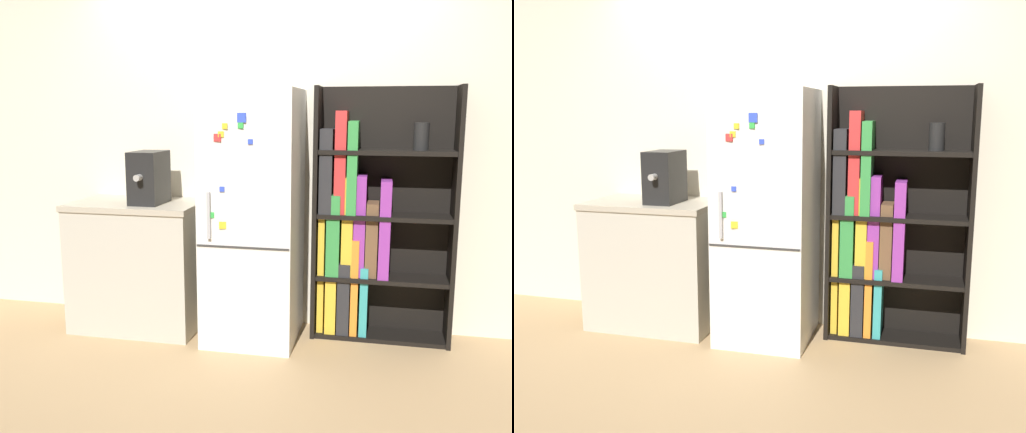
% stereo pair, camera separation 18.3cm
% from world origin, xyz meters
% --- Properties ---
extents(ground_plane, '(16.00, 16.00, 0.00)m').
position_xyz_m(ground_plane, '(0.00, 0.00, 0.00)').
color(ground_plane, tan).
extents(wall_back, '(8.00, 0.05, 2.60)m').
position_xyz_m(wall_back, '(0.00, 0.47, 1.30)').
color(wall_back, beige).
rests_on(wall_back, ground_plane).
extents(refrigerator, '(0.62, 0.67, 1.72)m').
position_xyz_m(refrigerator, '(-0.00, 0.13, 0.86)').
color(refrigerator, white).
rests_on(refrigerator, ground_plane).
extents(bookshelf, '(0.94, 0.30, 1.74)m').
position_xyz_m(bookshelf, '(0.74, 0.33, 0.78)').
color(bookshelf, black).
rests_on(bookshelf, ground_plane).
extents(kitchen_counter, '(0.92, 0.61, 0.93)m').
position_xyz_m(kitchen_counter, '(-0.86, 0.16, 0.47)').
color(kitchen_counter, '#BCB7A8').
rests_on(kitchen_counter, ground_plane).
extents(espresso_machine, '(0.20, 0.37, 0.37)m').
position_xyz_m(espresso_machine, '(-0.75, 0.11, 1.11)').
color(espresso_machine, black).
rests_on(espresso_machine, kitchen_counter).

